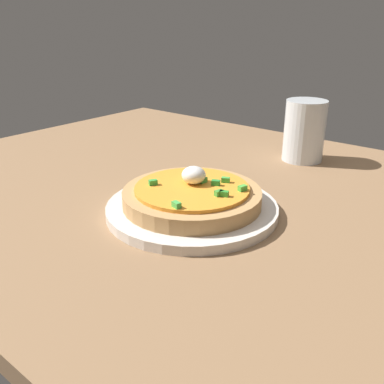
% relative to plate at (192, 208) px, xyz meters
% --- Properties ---
extents(dining_table, '(1.19, 0.87, 0.03)m').
position_rel_plate_xyz_m(dining_table, '(-0.05, 0.09, -0.02)').
color(dining_table, '#8A6646').
rests_on(dining_table, ground).
extents(plate, '(0.26, 0.26, 0.01)m').
position_rel_plate_xyz_m(plate, '(0.00, 0.00, 0.00)').
color(plate, silver).
rests_on(plate, dining_table).
extents(pizza, '(0.21, 0.21, 0.06)m').
position_rel_plate_xyz_m(pizza, '(-0.00, 0.00, 0.02)').
color(pizza, tan).
rests_on(pizza, plate).
extents(cup_near, '(0.08, 0.08, 0.13)m').
position_rel_plate_xyz_m(cup_near, '(0.01, 0.35, 0.05)').
color(cup_near, silver).
rests_on(cup_near, dining_table).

